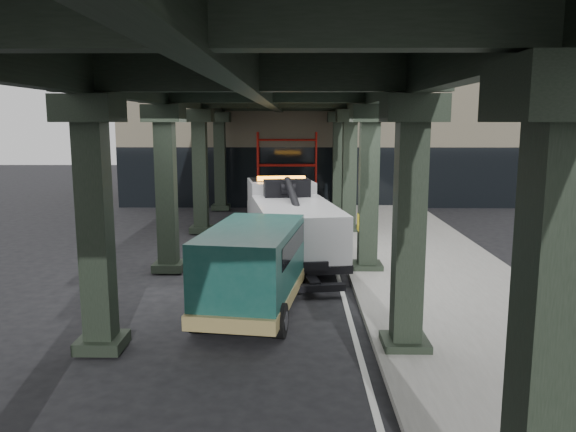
{
  "coord_description": "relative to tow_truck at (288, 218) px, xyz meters",
  "views": [
    {
      "loc": [
        0.43,
        -14.52,
        4.5
      ],
      "look_at": [
        0.21,
        2.19,
        1.7
      ],
      "focal_mm": 35.0,
      "sensor_mm": 36.0,
      "label": 1
    }
  ],
  "objects": [
    {
      "name": "lane_stripe",
      "position": [
        1.5,
        -2.13,
        -1.31
      ],
      "size": [
        0.12,
        38.0,
        0.01
      ],
      "primitive_type": "cube",
      "color": "silver",
      "rests_on": "ground"
    },
    {
      "name": "ground",
      "position": [
        -0.2,
        -4.13,
        -1.31
      ],
      "size": [
        90.0,
        90.0,
        0.0
      ],
      "primitive_type": "plane",
      "color": "black",
      "rests_on": "ground"
    },
    {
      "name": "towed_van",
      "position": [
        -0.73,
        -5.63,
        -0.19
      ],
      "size": [
        2.71,
        5.39,
        2.09
      ],
      "rotation": [
        0.0,
        0.0,
        -0.15
      ],
      "color": "#113E37",
      "rests_on": "ground"
    },
    {
      "name": "building",
      "position": [
        1.8,
        15.87,
        2.69
      ],
      "size": [
        22.0,
        10.0,
        8.0
      ],
      "primitive_type": "cube",
      "color": "#C6B793",
      "rests_on": "ground"
    },
    {
      "name": "scaffolding",
      "position": [
        -0.2,
        10.52,
        0.8
      ],
      "size": [
        3.08,
        0.88,
        4.0
      ],
      "color": "#B9170E",
      "rests_on": "ground"
    },
    {
      "name": "tow_truck",
      "position": [
        0.0,
        0.0,
        0.0
      ],
      "size": [
        3.46,
        8.43,
        2.69
      ],
      "rotation": [
        0.0,
        0.0,
        0.16
      ],
      "color": "black",
      "rests_on": "ground"
    },
    {
      "name": "sidewalk",
      "position": [
        4.3,
        -2.13,
        -1.24
      ],
      "size": [
        5.0,
        40.0,
        0.15
      ],
      "primitive_type": "cube",
      "color": "gray",
      "rests_on": "ground"
    },
    {
      "name": "viaduct",
      "position": [
        -0.6,
        -2.13,
        4.15
      ],
      "size": [
        7.4,
        32.0,
        6.4
      ],
      "color": "black",
      "rests_on": "ground"
    }
  ]
}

